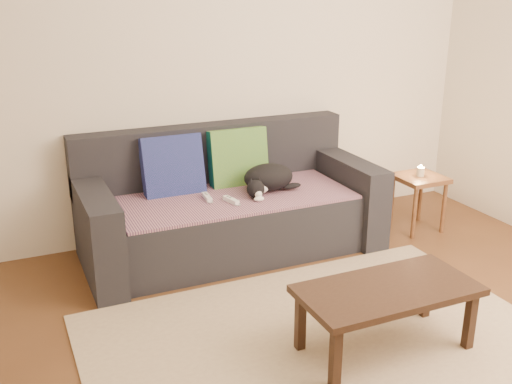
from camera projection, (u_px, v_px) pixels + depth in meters
ground at (342, 364)px, 3.08m from camera, size 4.50×4.50×0.00m
back_wall at (205, 64)px, 4.38m from camera, size 4.50×0.04×2.60m
sofa at (229, 209)px, 4.33m from camera, size 2.10×0.94×0.87m
throw_blanket at (233, 197)px, 4.21m from camera, size 1.66×0.74×0.02m
cushion_navy at (173, 166)px, 4.24m from camera, size 0.43×0.21×0.45m
cushion_green at (238, 158)px, 4.43m from camera, size 0.44×0.18×0.45m
cat at (268, 178)px, 4.29m from camera, size 0.44×0.35×0.19m
wii_remote_a at (207, 197)px, 4.14m from camera, size 0.05×0.15×0.03m
wii_remote_b at (231, 200)px, 4.08m from camera, size 0.07×0.15×0.03m
side_table at (419, 185)px, 4.67m from camera, size 0.35×0.35×0.44m
candle at (420, 171)px, 4.63m from camera, size 0.06×0.06×0.09m
rug at (327, 348)px, 3.20m from camera, size 2.50×1.80×0.01m
coffee_table at (387, 295)px, 3.09m from camera, size 0.93×0.47×0.37m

